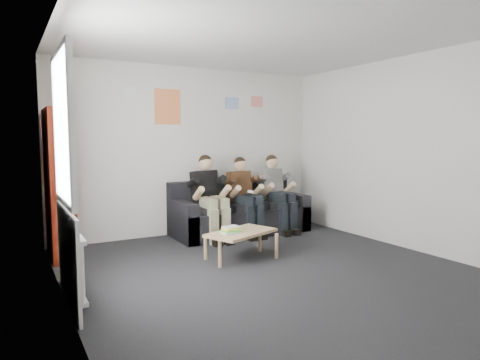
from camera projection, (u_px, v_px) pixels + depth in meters
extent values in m
plane|color=black|center=(277.00, 273.00, 4.95)|extent=(5.00, 5.00, 0.00)
plane|color=white|center=(279.00, 34.00, 4.69)|extent=(5.00, 5.00, 0.00)
plane|color=white|center=(191.00, 151.00, 6.99)|extent=(4.50, 0.00, 4.50)
plane|color=white|center=(64.00, 162.00, 3.72)|extent=(0.00, 5.00, 5.00)
plane|color=white|center=(412.00, 153.00, 5.91)|extent=(0.00, 5.00, 5.00)
cube|color=black|center=(240.00, 220.00, 7.02)|extent=(2.21, 0.91, 0.42)
cube|color=black|center=(230.00, 192.00, 7.28)|extent=(2.21, 0.20, 0.43)
cube|color=black|center=(182.00, 221.00, 6.52)|extent=(0.18, 0.91, 0.60)
cube|color=black|center=(291.00, 210.00, 7.50)|extent=(0.18, 0.91, 0.60)
cube|color=black|center=(243.00, 205.00, 6.92)|extent=(1.85, 0.62, 0.10)
cube|color=maroon|center=(59.00, 184.00, 5.52)|extent=(0.29, 0.87, 1.93)
cube|color=tan|center=(241.00, 233.00, 5.49)|extent=(0.91, 0.50, 0.04)
cylinder|color=tan|center=(220.00, 254.00, 5.13)|extent=(0.05, 0.05, 0.33)
cylinder|color=tan|center=(277.00, 246.00, 5.53)|extent=(0.05, 0.05, 0.33)
cylinder|color=tan|center=(206.00, 247.00, 5.49)|extent=(0.05, 0.05, 0.33)
cylinder|color=tan|center=(260.00, 240.00, 5.89)|extent=(0.05, 0.05, 0.33)
cube|color=silver|center=(230.00, 233.00, 5.36)|extent=(0.21, 0.16, 0.02)
cube|color=green|center=(231.00, 231.00, 5.40)|extent=(0.21, 0.16, 0.02)
cube|color=yellow|center=(231.00, 229.00, 5.44)|extent=(0.21, 0.16, 0.02)
cube|color=silver|center=(231.00, 227.00, 5.48)|extent=(0.21, 0.16, 0.02)
cube|color=black|center=(205.00, 188.00, 6.70)|extent=(0.39, 0.29, 0.55)
sphere|color=#DCB386|center=(206.00, 163.00, 6.63)|extent=(0.21, 0.21, 0.21)
sphere|color=black|center=(205.00, 161.00, 6.64)|extent=(0.20, 0.20, 0.20)
cube|color=gray|center=(213.00, 202.00, 6.47)|extent=(0.35, 0.45, 0.15)
cube|color=gray|center=(219.00, 226.00, 6.32)|extent=(0.33, 0.14, 0.52)
cube|color=black|center=(221.00, 241.00, 6.29)|extent=(0.33, 0.25, 0.10)
cube|color=#4A2E18|center=(239.00, 186.00, 7.00)|extent=(0.37, 0.27, 0.52)
sphere|color=#DCB386|center=(240.00, 165.00, 6.93)|extent=(0.20, 0.20, 0.20)
sphere|color=black|center=(240.00, 163.00, 6.94)|extent=(0.19, 0.19, 0.19)
cube|color=black|center=(248.00, 200.00, 6.78)|extent=(0.33, 0.42, 0.14)
cube|color=black|center=(254.00, 222.00, 6.64)|extent=(0.31, 0.13, 0.52)
cube|color=black|center=(256.00, 236.00, 6.61)|extent=(0.31, 0.24, 0.09)
cube|color=silver|center=(251.00, 192.00, 6.69)|extent=(0.04, 0.13, 0.04)
cube|color=silver|center=(271.00, 184.00, 7.30)|extent=(0.38, 0.28, 0.53)
sphere|color=#DCB386|center=(272.00, 163.00, 7.23)|extent=(0.21, 0.21, 0.21)
sphere|color=black|center=(272.00, 161.00, 7.24)|extent=(0.20, 0.20, 0.20)
cube|color=black|center=(280.00, 197.00, 7.07)|extent=(0.34, 0.43, 0.14)
cube|color=black|center=(287.00, 218.00, 6.93)|extent=(0.32, 0.13, 0.52)
cube|color=black|center=(289.00, 232.00, 6.90)|extent=(0.32, 0.25, 0.09)
cylinder|color=white|center=(81.00, 274.00, 3.80)|extent=(0.06, 0.06, 0.60)
cylinder|color=white|center=(80.00, 272.00, 3.87)|extent=(0.06, 0.06, 0.60)
cylinder|color=white|center=(78.00, 269.00, 3.94)|extent=(0.06, 0.06, 0.60)
cylinder|color=white|center=(77.00, 267.00, 4.01)|extent=(0.06, 0.06, 0.60)
cylinder|color=white|center=(76.00, 265.00, 4.08)|extent=(0.06, 0.06, 0.60)
cylinder|color=white|center=(75.00, 263.00, 4.15)|extent=(0.06, 0.06, 0.60)
cylinder|color=white|center=(73.00, 261.00, 4.22)|extent=(0.06, 0.06, 0.60)
cylinder|color=white|center=(72.00, 259.00, 4.29)|extent=(0.06, 0.06, 0.60)
cube|color=white|center=(78.00, 295.00, 4.07)|extent=(0.10, 0.64, 0.04)
cube|color=white|center=(75.00, 237.00, 4.02)|extent=(0.10, 0.64, 0.04)
cube|color=white|center=(62.00, 128.00, 3.88)|extent=(0.02, 1.00, 1.30)
cube|color=white|center=(60.00, 51.00, 3.82)|extent=(0.05, 1.12, 0.06)
cube|color=white|center=(66.00, 202.00, 3.95)|extent=(0.05, 1.12, 0.06)
cube|color=white|center=(68.00, 257.00, 4.00)|extent=(0.03, 1.30, 0.90)
cube|color=#E7BA51|center=(168.00, 107.00, 6.72)|extent=(0.42, 0.01, 0.55)
cube|color=#3F73D7|center=(232.00, 103.00, 7.27)|extent=(0.25, 0.01, 0.20)
cube|color=#D843AB|center=(257.00, 102.00, 7.50)|extent=(0.22, 0.01, 0.18)
cube|color=white|center=(129.00, 92.00, 6.41)|extent=(0.20, 0.01, 0.14)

